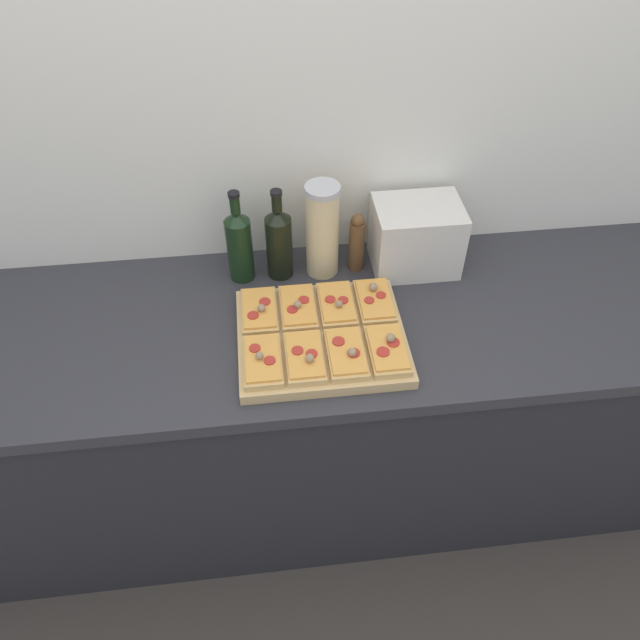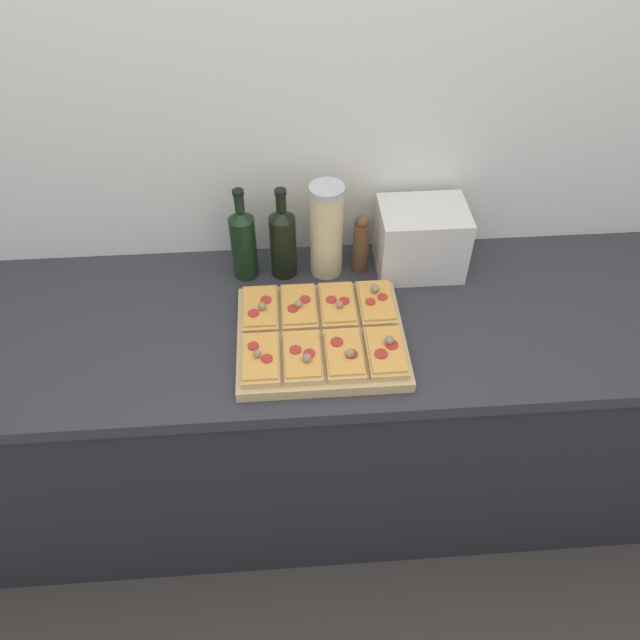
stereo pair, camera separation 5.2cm
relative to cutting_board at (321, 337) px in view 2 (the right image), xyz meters
The scene contains 17 objects.
ground_plane 0.93m from the cutting_board, 95.97° to the right, with size 12.00×12.00×0.00m, color #3D3833.
wall_back 0.56m from the cutting_board, 93.16° to the left, with size 6.00×0.06×2.50m.
kitchen_counter 0.47m from the cutting_board, 105.69° to the left, with size 2.63×0.67×0.89m.
cutting_board is the anchor object (origin of this frame).
pizza_slice_back_left 0.19m from the cutting_board, 150.30° to the left, with size 0.10×0.17×0.05m.
pizza_slice_back_midleft 0.11m from the cutting_board, 120.30° to the left, with size 0.10×0.17×0.05m.
pizza_slice_back_midright 0.11m from the cutting_board, 59.68° to the left, with size 0.10×0.17×0.05m.
pizza_slice_back_right 0.19m from the cutting_board, 30.06° to the left, with size 0.10×0.17×0.05m.
pizza_slice_front_left 0.19m from the cutting_board, 150.22° to the right, with size 0.10×0.17×0.05m.
pizza_slice_front_midleft 0.11m from the cutting_board, 119.88° to the right, with size 0.10×0.17×0.05m.
pizza_slice_front_midright 0.11m from the cutting_board, 59.78° to the right, with size 0.10×0.17×0.05m.
pizza_slice_front_right 0.19m from the cutting_board, 29.66° to the right, with size 0.10×0.17×0.05m.
olive_oil_bottle 0.37m from the cutting_board, 124.50° to the left, with size 0.07×0.07×0.29m.
wine_bottle 0.33m from the cutting_board, 106.75° to the left, with size 0.08×0.08×0.29m.
grain_jar_tall 0.33m from the cutting_board, 82.74° to the left, with size 0.10×0.10×0.30m.
pepper_mill 0.34m from the cutting_board, 64.66° to the left, with size 0.05×0.05×0.20m.
toaster_oven 0.44m from the cutting_board, 42.63° to the left, with size 0.28×0.19×0.21m.
Camera 2 is at (-0.06, -0.91, 2.12)m, focal length 35.00 mm.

